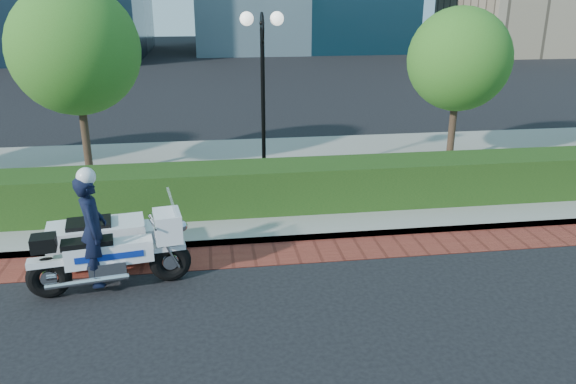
{
  "coord_description": "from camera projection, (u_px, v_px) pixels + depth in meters",
  "views": [
    {
      "loc": [
        -0.33,
        -8.25,
        4.76
      ],
      "look_at": [
        1.18,
        2.21,
        1.0
      ],
      "focal_mm": 35.0,
      "sensor_mm": 36.0,
      "label": 1
    }
  ],
  "objects": [
    {
      "name": "lamppost",
      "position": [
        263.0,
        73.0,
        13.32
      ],
      "size": [
        1.02,
        0.7,
        4.21
      ],
      "color": "black",
      "rests_on": "sidewalk"
    },
    {
      "name": "tree_b",
      "position": [
        75.0,
        50.0,
        13.77
      ],
      "size": [
        3.2,
        3.2,
        4.89
      ],
      "color": "#332319",
      "rests_on": "sidewalk"
    },
    {
      "name": "police_motorcycle",
      "position": [
        102.0,
        240.0,
        9.64
      ],
      "size": [
        2.69,
        1.92,
        2.18
      ],
      "rotation": [
        0.0,
        0.0,
        0.16
      ],
      "color": "black",
      "rests_on": "ground"
    },
    {
      "name": "ground",
      "position": [
        237.0,
        296.0,
        9.33
      ],
      "size": [
        120.0,
        120.0,
        0.0
      ],
      "primitive_type": "plane",
      "color": "black",
      "rests_on": "ground"
    },
    {
      "name": "tree_c",
      "position": [
        459.0,
        60.0,
        15.25
      ],
      "size": [
        2.8,
        2.8,
        4.3
      ],
      "color": "#332319",
      "rests_on": "sidewalk"
    },
    {
      "name": "brick_strip",
      "position": [
        233.0,
        256.0,
        10.73
      ],
      "size": [
        60.0,
        1.0,
        0.01
      ],
      "primitive_type": "cube",
      "color": "maroon",
      "rests_on": "ground"
    },
    {
      "name": "sidewalk",
      "position": [
        224.0,
        180.0,
        14.9
      ],
      "size": [
        60.0,
        8.0,
        0.15
      ],
      "primitive_type": "cube",
      "color": "gray",
      "rests_on": "ground"
    },
    {
      "name": "hedge_main",
      "position": [
        227.0,
        189.0,
        12.47
      ],
      "size": [
        18.0,
        1.2,
        1.0
      ],
      "primitive_type": "cube",
      "color": "black",
      "rests_on": "sidewalk"
    }
  ]
}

